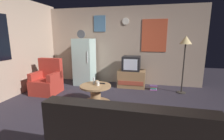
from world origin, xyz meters
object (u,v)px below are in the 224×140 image
mug_ceramic_white (98,84)px  remote_control (102,83)px  tv_stand (132,79)px  wine_glass (94,81)px  crt_tv (131,63)px  mug_ceramic_tan (97,82)px  armchair (47,81)px  fridge (85,62)px  book_stack (153,88)px  standing_lamp (186,44)px  coffee_table (96,95)px

mug_ceramic_white → remote_control: 0.17m
tv_stand → remote_control: tv_stand is taller
wine_glass → mug_ceramic_white: bearing=-43.6°
crt_tv → mug_ceramic_tan: 1.61m
wine_glass → armchair: armchair is taller
tv_stand → armchair: armchair is taller
mug_ceramic_tan → remote_control: 0.12m
wine_glass → remote_control: wine_glass is taller
fridge → book_stack: bearing=-3.2°
crt_tv → wine_glass: size_ratio=3.60×
crt_tv → mug_ceramic_white: (-0.59, -1.57, -0.24)m
fridge → armchair: size_ratio=1.84×
standing_lamp → armchair: 3.93m
mug_ceramic_white → coffee_table: bearing=172.2°
tv_stand → book_stack: tv_stand is taller
fridge → armchair: fridge is taller
remote_control → book_stack: size_ratio=0.68×
standing_lamp → mug_ceramic_white: (-2.05, -1.31, -0.85)m
mug_ceramic_white → remote_control: mug_ceramic_white is taller
coffee_table → armchair: (-1.59, 0.47, 0.11)m
remote_control → standing_lamp: bearing=30.1°
book_stack → coffee_table: bearing=-133.9°
tv_stand → crt_tv: size_ratio=1.56×
mug_ceramic_tan → book_stack: size_ratio=0.41×
wine_glass → remote_control: size_ratio=1.00×
wine_glass → remote_control: (0.19, 0.02, -0.06)m
wine_glass → mug_ceramic_tan: 0.09m
armchair → book_stack: 3.09m
mug_ceramic_tan → wine_glass: bearing=166.5°
mug_ceramic_tan → book_stack: (1.34, 1.29, -0.44)m
fridge → standing_lamp: fridge is taller
crt_tv → wine_glass: bearing=-116.7°
coffee_table → armchair: bearing=163.6°
coffee_table → armchair: 1.66m
tv_stand → coffee_table: (-0.66, -1.56, -0.03)m
coffee_table → book_stack: 1.94m
tv_stand → mug_ceramic_tan: mug_ceramic_tan is taller
mug_ceramic_tan → armchair: armchair is taller
coffee_table → armchair: armchair is taller
coffee_table → book_stack: coffee_table is taller
mug_ceramic_white → remote_control: size_ratio=0.60×
mug_ceramic_tan → remote_control: (0.11, 0.04, -0.03)m
tv_stand → book_stack: 0.72m
crt_tv → remote_control: crt_tv is taller
wine_glass → mug_ceramic_tan: (0.08, -0.02, -0.03)m
fridge → mug_ceramic_tan: bearing=-57.7°
fridge → mug_ceramic_white: bearing=-58.2°
crt_tv → wine_glass: 1.62m
coffee_table → remote_control: (0.11, 0.15, 0.24)m
coffee_table → standing_lamp: bearing=31.7°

